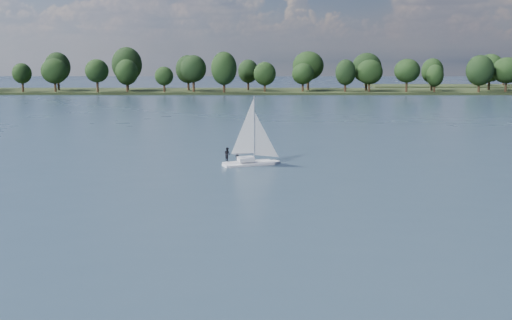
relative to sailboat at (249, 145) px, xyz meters
The scene contains 4 objects.
ground 48.50m from the sailboat, 86.46° to the left, with size 700.00×700.00×0.00m, color #233342.
far_shore 160.39m from the sailboat, 88.93° to the left, with size 660.00×40.00×1.50m, color black.
sailboat is the anchor object (origin of this frame).
treeline 157.96m from the sailboat, 96.18° to the left, with size 562.33×74.34×18.56m.
Camera 1 is at (-1.61, -13.64, 11.96)m, focal length 40.00 mm.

